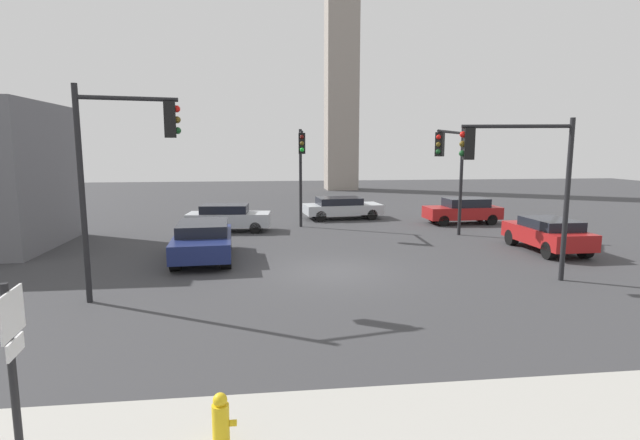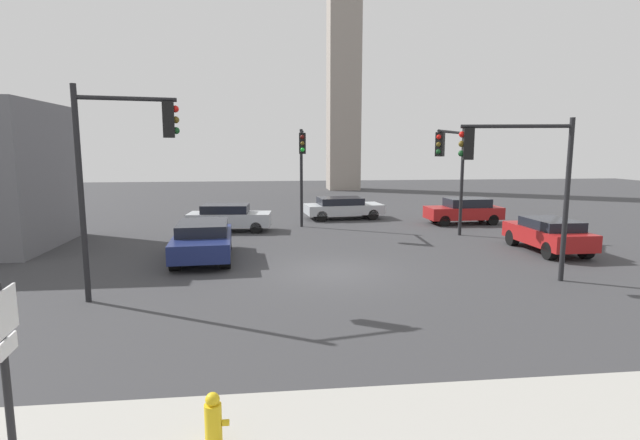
{
  "view_description": "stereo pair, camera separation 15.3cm",
  "coord_description": "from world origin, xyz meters",
  "px_view_note": "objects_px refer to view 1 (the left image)",
  "views": [
    {
      "loc": [
        -2.45,
        -16.26,
        4.29
      ],
      "look_at": [
        0.02,
        3.98,
        1.24
      ],
      "focal_mm": 27.13,
      "sensor_mm": 36.0,
      "label": 1
    },
    {
      "loc": [
        -2.29,
        -16.28,
        4.29
      ],
      "look_at": [
        0.02,
        3.98,
        1.24
      ],
      "focal_mm": 27.13,
      "sensor_mm": 36.0,
      "label": 2
    }
  ],
  "objects_px": {
    "direction_sign": "(13,356)",
    "traffic_light_0": "(124,154)",
    "fire_hydrant": "(221,421)",
    "car_4": "(463,210)",
    "traffic_light_2": "(301,159)",
    "car_1": "(228,217)",
    "traffic_light_3": "(518,166)",
    "car_0": "(548,233)",
    "car_2": "(203,240)",
    "car_3": "(342,207)",
    "traffic_light_1": "(451,160)"
  },
  "relations": [
    {
      "from": "direction_sign",
      "to": "traffic_light_0",
      "type": "distance_m",
      "value": 8.17
    },
    {
      "from": "fire_hydrant",
      "to": "car_4",
      "type": "distance_m",
      "value": 23.16
    },
    {
      "from": "traffic_light_2",
      "to": "car_1",
      "type": "xyz_separation_m",
      "value": [
        -3.8,
        0.32,
        -3.02
      ]
    },
    {
      "from": "traffic_light_3",
      "to": "car_1",
      "type": "bearing_deg",
      "value": -35.33
    },
    {
      "from": "traffic_light_0",
      "to": "fire_hydrant",
      "type": "bearing_deg",
      "value": -78.75
    },
    {
      "from": "traffic_light_3",
      "to": "car_0",
      "type": "xyz_separation_m",
      "value": [
        3.66,
        3.91,
        -2.96
      ]
    },
    {
      "from": "car_4",
      "to": "direction_sign",
      "type": "bearing_deg",
      "value": 52.34
    },
    {
      "from": "traffic_light_3",
      "to": "car_0",
      "type": "height_order",
      "value": "traffic_light_3"
    },
    {
      "from": "traffic_light_2",
      "to": "traffic_light_3",
      "type": "bearing_deg",
      "value": 33.93
    },
    {
      "from": "direction_sign",
      "to": "car_2",
      "type": "distance_m",
      "value": 12.64
    },
    {
      "from": "car_0",
      "to": "traffic_light_0",
      "type": "bearing_deg",
      "value": 105.62
    },
    {
      "from": "direction_sign",
      "to": "car_3",
      "type": "distance_m",
      "value": 24.04
    },
    {
      "from": "traffic_light_0",
      "to": "car_0",
      "type": "relative_size",
      "value": 1.44
    },
    {
      "from": "car_2",
      "to": "fire_hydrant",
      "type": "bearing_deg",
      "value": 4.29
    },
    {
      "from": "direction_sign",
      "to": "traffic_light_0",
      "type": "relative_size",
      "value": 0.42
    },
    {
      "from": "fire_hydrant",
      "to": "car_2",
      "type": "bearing_deg",
      "value": 97.6
    },
    {
      "from": "direction_sign",
      "to": "car_3",
      "type": "bearing_deg",
      "value": 64.99
    },
    {
      "from": "fire_hydrant",
      "to": "car_1",
      "type": "height_order",
      "value": "car_1"
    },
    {
      "from": "traffic_light_2",
      "to": "car_1",
      "type": "distance_m",
      "value": 4.86
    },
    {
      "from": "fire_hydrant",
      "to": "car_3",
      "type": "xyz_separation_m",
      "value": [
        5.46,
        22.53,
        0.17
      ]
    },
    {
      "from": "car_1",
      "to": "traffic_light_3",
      "type": "bearing_deg",
      "value": -42.1
    },
    {
      "from": "traffic_light_2",
      "to": "car_4",
      "type": "height_order",
      "value": "traffic_light_2"
    },
    {
      "from": "car_4",
      "to": "car_3",
      "type": "bearing_deg",
      "value": -24.14
    },
    {
      "from": "traffic_light_0",
      "to": "traffic_light_2",
      "type": "bearing_deg",
      "value": 50.79
    },
    {
      "from": "traffic_light_3",
      "to": "car_2",
      "type": "height_order",
      "value": "traffic_light_3"
    },
    {
      "from": "car_0",
      "to": "car_2",
      "type": "relative_size",
      "value": 0.85
    },
    {
      "from": "direction_sign",
      "to": "car_3",
      "type": "height_order",
      "value": "direction_sign"
    },
    {
      "from": "traffic_light_1",
      "to": "car_3",
      "type": "xyz_separation_m",
      "value": [
        -3.74,
        7.68,
        -3.06
      ]
    },
    {
      "from": "traffic_light_0",
      "to": "fire_hydrant",
      "type": "height_order",
      "value": "traffic_light_0"
    },
    {
      "from": "traffic_light_3",
      "to": "car_3",
      "type": "relative_size",
      "value": 1.09
    },
    {
      "from": "fire_hydrant",
      "to": "car_1",
      "type": "xyz_separation_m",
      "value": [
        -1.13,
        18.82,
        0.2
      ]
    },
    {
      "from": "traffic_light_2",
      "to": "car_2",
      "type": "bearing_deg",
      "value": -32.59
    },
    {
      "from": "traffic_light_0",
      "to": "fire_hydrant",
      "type": "distance_m",
      "value": 9.02
    },
    {
      "from": "traffic_light_0",
      "to": "car_0",
      "type": "xyz_separation_m",
      "value": [
        15.57,
        4.53,
        -3.37
      ]
    },
    {
      "from": "direction_sign",
      "to": "traffic_light_1",
      "type": "height_order",
      "value": "traffic_light_1"
    },
    {
      "from": "car_3",
      "to": "fire_hydrant",
      "type": "bearing_deg",
      "value": -109.28
    },
    {
      "from": "direction_sign",
      "to": "traffic_light_2",
      "type": "xyz_separation_m",
      "value": [
        5.21,
        18.61,
        2.06
      ]
    },
    {
      "from": "traffic_light_1",
      "to": "car_0",
      "type": "height_order",
      "value": "traffic_light_1"
    },
    {
      "from": "car_4",
      "to": "traffic_light_1",
      "type": "bearing_deg",
      "value": 58.85
    },
    {
      "from": "car_0",
      "to": "car_4",
      "type": "height_order",
      "value": "car_4"
    },
    {
      "from": "car_2",
      "to": "car_4",
      "type": "height_order",
      "value": "car_4"
    },
    {
      "from": "car_1",
      "to": "car_3",
      "type": "distance_m",
      "value": 7.57
    },
    {
      "from": "car_2",
      "to": "car_4",
      "type": "bearing_deg",
      "value": 114.87
    },
    {
      "from": "traffic_light_3",
      "to": "car_4",
      "type": "xyz_separation_m",
      "value": [
        3.25,
        11.51,
        -2.96
      ]
    },
    {
      "from": "car_2",
      "to": "traffic_light_1",
      "type": "bearing_deg",
      "value": 99.11
    },
    {
      "from": "fire_hydrant",
      "to": "car_3",
      "type": "relative_size",
      "value": 0.17
    },
    {
      "from": "traffic_light_1",
      "to": "fire_hydrant",
      "type": "relative_size",
      "value": 6.5
    },
    {
      "from": "traffic_light_2",
      "to": "car_0",
      "type": "xyz_separation_m",
      "value": [
        9.76,
        -6.3,
        -2.99
      ]
    },
    {
      "from": "car_1",
      "to": "car_2",
      "type": "relative_size",
      "value": 0.89
    },
    {
      "from": "car_1",
      "to": "traffic_light_1",
      "type": "bearing_deg",
      "value": -16.29
    }
  ]
}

